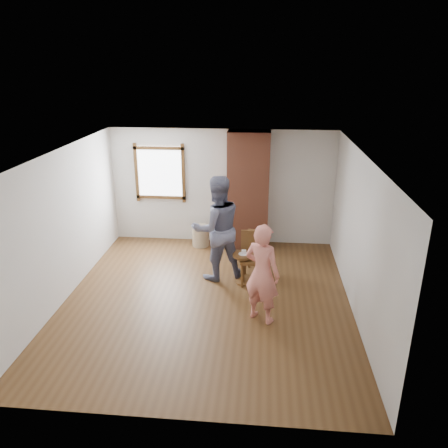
{
  "coord_description": "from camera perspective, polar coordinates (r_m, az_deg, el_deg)",
  "views": [
    {
      "loc": [
        0.93,
        -6.69,
        3.99
      ],
      "look_at": [
        0.23,
        0.8,
        1.15
      ],
      "focal_mm": 35.0,
      "sensor_mm": 36.0,
      "label": 1
    }
  ],
  "objects": [
    {
      "name": "ground",
      "position": [
        7.85,
        -2.24,
        -9.9
      ],
      "size": [
        5.5,
        5.5,
        0.0
      ],
      "primitive_type": "plane",
      "color": "brown",
      "rests_on": "ground"
    },
    {
      "name": "room_shell",
      "position": [
        7.68,
        -2.26,
        4.16
      ],
      "size": [
        5.04,
        5.52,
        2.62
      ],
      "color": "silver",
      "rests_on": "ground"
    },
    {
      "name": "brick_chimney",
      "position": [
        9.58,
        3.16,
        4.34
      ],
      "size": [
        0.9,
        0.5,
        2.6
      ],
      "primitive_type": "cube",
      "color": "#9D5238",
      "rests_on": "ground"
    },
    {
      "name": "stoneware_crock",
      "position": [
        9.93,
        -3.09,
        -1.53
      ],
      "size": [
        0.46,
        0.46,
        0.48
      ],
      "primitive_type": "cylinder",
      "rotation": [
        0.0,
        0.0,
        -0.25
      ],
      "color": "tan",
      "rests_on": "ground"
    },
    {
      "name": "dark_pot",
      "position": [
        10.0,
        -3.19,
        -2.39
      ],
      "size": [
        0.2,
        0.2,
        0.15
      ],
      "primitive_type": "cylinder",
      "rotation": [
        0.0,
        0.0,
        0.34
      ],
      "color": "black",
      "rests_on": "ground"
    },
    {
      "name": "dining_chair_left",
      "position": [
        8.69,
        4.21,
        -3.28
      ],
      "size": [
        0.46,
        0.46,
        0.83
      ],
      "rotation": [
        0.0,
        0.0,
        -0.2
      ],
      "color": "brown",
      "rests_on": "ground"
    },
    {
      "name": "dining_chair_right",
      "position": [
        8.25,
        3.78,
        -3.98
      ],
      "size": [
        0.46,
        0.46,
        0.99
      ],
      "rotation": [
        0.0,
        0.0,
        0.01
      ],
      "color": "brown",
      "rests_on": "ground"
    },
    {
      "name": "side_table",
      "position": [
        8.23,
        2.51,
        -5.19
      ],
      "size": [
        0.4,
        0.4,
        0.6
      ],
      "color": "brown",
      "rests_on": "ground"
    },
    {
      "name": "cake_plate",
      "position": [
        8.14,
        2.53,
        -3.92
      ],
      "size": [
        0.18,
        0.18,
        0.01
      ],
      "primitive_type": "cylinder",
      "color": "white",
      "rests_on": "side_table"
    },
    {
      "name": "cake_slice",
      "position": [
        8.13,
        2.61,
        -3.7
      ],
      "size": [
        0.08,
        0.07,
        0.06
      ],
      "primitive_type": "cube",
      "color": "white",
      "rests_on": "cake_plate"
    },
    {
      "name": "man",
      "position": [
        8.21,
        -0.93,
        -0.56
      ],
      "size": [
        1.22,
        1.11,
        2.03
      ],
      "primitive_type": "imported",
      "rotation": [
        0.0,
        0.0,
        3.57
      ],
      "color": "#16193E",
      "rests_on": "ground"
    },
    {
      "name": "person_pink",
      "position": [
        6.95,
        5.0,
        -6.46
      ],
      "size": [
        0.72,
        0.64,
        1.66
      ],
      "primitive_type": "imported",
      "rotation": [
        0.0,
        0.0,
        2.63
      ],
      "color": "#E88274",
      "rests_on": "ground"
    }
  ]
}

